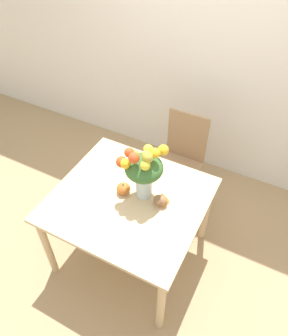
% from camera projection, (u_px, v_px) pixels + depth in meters
% --- Properties ---
extents(ground_plane, '(12.00, 12.00, 0.00)m').
position_uv_depth(ground_plane, '(131.00, 251.00, 3.05)').
color(ground_plane, tan).
extents(wall_back, '(8.00, 0.06, 2.70)m').
position_uv_depth(wall_back, '(206.00, 49.00, 3.05)').
color(wall_back, white).
rests_on(wall_back, ground_plane).
extents(dining_table, '(1.15, 1.06, 0.77)m').
position_uv_depth(dining_table, '(129.00, 206.00, 2.58)').
color(dining_table, '#D1B284').
rests_on(dining_table, ground_plane).
extents(flower_vase, '(0.33, 0.31, 0.48)m').
position_uv_depth(flower_vase, '(143.00, 170.00, 2.35)').
color(flower_vase, silver).
rests_on(flower_vase, dining_table).
extents(pumpkin, '(0.11, 0.11, 0.10)m').
position_uv_depth(pumpkin, '(123.00, 189.00, 2.52)').
color(pumpkin, orange).
rests_on(pumpkin, dining_table).
extents(turkey_figurine, '(0.11, 0.15, 0.09)m').
position_uv_depth(turkey_figurine, '(161.00, 199.00, 2.45)').
color(turkey_figurine, '#936642').
rests_on(turkey_figurine, dining_table).
extents(dining_chair_near_window, '(0.42, 0.42, 0.97)m').
position_uv_depth(dining_chair_near_window, '(180.00, 160.00, 3.22)').
color(dining_chair_near_window, '#9E7A56').
rests_on(dining_chair_near_window, ground_plane).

